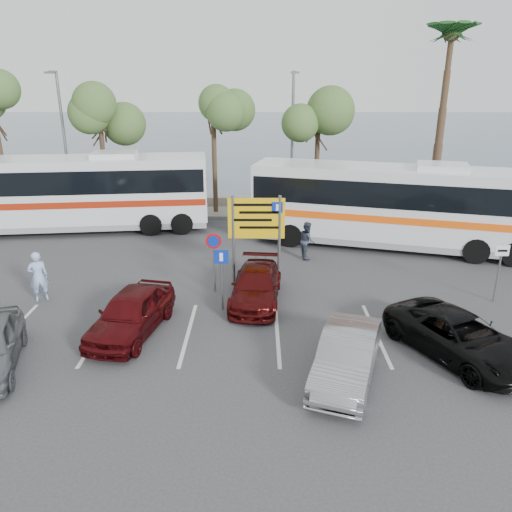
{
  "coord_description": "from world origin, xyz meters",
  "views": [
    {
      "loc": [
        1.08,
        -15.36,
        7.86
      ],
      "look_at": [
        0.99,
        3.0,
        1.23
      ],
      "focal_mm": 35.0,
      "sensor_mm": 36.0,
      "label": 1
    }
  ],
  "objects_px": {
    "coach_bus_right": "(393,209)",
    "pedestrian_near": "(38,276)",
    "street_lamp_right": "(292,137)",
    "coach_bus_left": "(79,195)",
    "street_lamp_left": "(64,137)",
    "direction_sign": "(256,225)",
    "suv_black": "(459,336)",
    "pedestrian_far": "(307,240)",
    "car_red": "(131,313)",
    "car_silver_b": "(347,356)",
    "car_maroon": "(256,286)"
  },
  "relations": [
    {
      "from": "street_lamp_right",
      "to": "car_red",
      "type": "relative_size",
      "value": 1.9
    },
    {
      "from": "car_maroon",
      "to": "pedestrian_near",
      "type": "distance_m",
      "value": 8.0
    },
    {
      "from": "coach_bus_right",
      "to": "pedestrian_far",
      "type": "bearing_deg",
      "value": -158.55
    },
    {
      "from": "coach_bus_right",
      "to": "car_maroon",
      "type": "distance_m",
      "value": 9.14
    },
    {
      "from": "coach_bus_right",
      "to": "pedestrian_near",
      "type": "xyz_separation_m",
      "value": [
        -14.49,
        -6.26,
        -0.97
      ]
    },
    {
      "from": "car_red",
      "to": "suv_black",
      "type": "distance_m",
      "value": 10.1
    },
    {
      "from": "coach_bus_left",
      "to": "car_maroon",
      "type": "height_order",
      "value": "coach_bus_left"
    },
    {
      "from": "street_lamp_left",
      "to": "direction_sign",
      "type": "xyz_separation_m",
      "value": [
        11.0,
        -10.32,
        -2.17
      ]
    },
    {
      "from": "street_lamp_left",
      "to": "pedestrian_near",
      "type": "bearing_deg",
      "value": -75.93
    },
    {
      "from": "street_lamp_left",
      "to": "car_red",
      "type": "xyz_separation_m",
      "value": [
        7.0,
        -14.47,
        -3.88
      ]
    },
    {
      "from": "suv_black",
      "to": "car_silver_b",
      "type": "xyz_separation_m",
      "value": [
        -3.5,
        -1.16,
        0.03
      ]
    },
    {
      "from": "pedestrian_far",
      "to": "pedestrian_near",
      "type": "bearing_deg",
      "value": 108.28
    },
    {
      "from": "street_lamp_right",
      "to": "direction_sign",
      "type": "relative_size",
      "value": 2.23
    },
    {
      "from": "car_red",
      "to": "suv_black",
      "type": "relative_size",
      "value": 0.9
    },
    {
      "from": "car_maroon",
      "to": "coach_bus_left",
      "type": "bearing_deg",
      "value": 141.53
    },
    {
      "from": "coach_bus_right",
      "to": "car_red",
      "type": "relative_size",
      "value": 3.22
    },
    {
      "from": "suv_black",
      "to": "coach_bus_left",
      "type": "bearing_deg",
      "value": 112.19
    },
    {
      "from": "direction_sign",
      "to": "coach_bus_right",
      "type": "distance_m",
      "value": 7.97
    },
    {
      "from": "coach_bus_right",
      "to": "car_red",
      "type": "bearing_deg",
      "value": -140.2
    },
    {
      "from": "pedestrian_near",
      "to": "pedestrian_far",
      "type": "distance_m",
      "value": 11.28
    },
    {
      "from": "pedestrian_near",
      "to": "car_maroon",
      "type": "bearing_deg",
      "value": 152.02
    },
    {
      "from": "street_lamp_left",
      "to": "suv_black",
      "type": "relative_size",
      "value": 1.71
    },
    {
      "from": "car_red",
      "to": "pedestrian_near",
      "type": "xyz_separation_m",
      "value": [
        -3.99,
        2.48,
        0.23
      ]
    },
    {
      "from": "street_lamp_right",
      "to": "street_lamp_left",
      "type": "bearing_deg",
      "value": 180.0
    },
    {
      "from": "direction_sign",
      "to": "suv_black",
      "type": "height_order",
      "value": "direction_sign"
    },
    {
      "from": "direction_sign",
      "to": "pedestrian_near",
      "type": "height_order",
      "value": "direction_sign"
    },
    {
      "from": "car_silver_b",
      "to": "direction_sign",
      "type": "bearing_deg",
      "value": 129.04
    },
    {
      "from": "street_lamp_left",
      "to": "coach_bus_left",
      "type": "height_order",
      "value": "street_lamp_left"
    },
    {
      "from": "street_lamp_left",
      "to": "car_silver_b",
      "type": "relative_size",
      "value": 1.94
    },
    {
      "from": "street_lamp_right",
      "to": "direction_sign",
      "type": "bearing_deg",
      "value": -100.94
    },
    {
      "from": "coach_bus_right",
      "to": "car_silver_b",
      "type": "bearing_deg",
      "value": -109.5
    },
    {
      "from": "coach_bus_left",
      "to": "car_silver_b",
      "type": "relative_size",
      "value": 3.31
    },
    {
      "from": "direction_sign",
      "to": "coach_bus_left",
      "type": "distance_m",
      "value": 11.92
    },
    {
      "from": "street_lamp_right",
      "to": "coach_bus_left",
      "type": "xyz_separation_m",
      "value": [
        -11.41,
        -3.02,
        -2.66
      ]
    },
    {
      "from": "suv_black",
      "to": "car_red",
      "type": "bearing_deg",
      "value": 144.1
    },
    {
      "from": "coach_bus_left",
      "to": "pedestrian_far",
      "type": "distance_m",
      "value": 12.54
    },
    {
      "from": "street_lamp_right",
      "to": "car_maroon",
      "type": "height_order",
      "value": "street_lamp_right"
    },
    {
      "from": "coach_bus_right",
      "to": "pedestrian_near",
      "type": "distance_m",
      "value": 15.82
    },
    {
      "from": "street_lamp_left",
      "to": "pedestrian_far",
      "type": "bearing_deg",
      "value": -29.02
    },
    {
      "from": "street_lamp_right",
      "to": "coach_bus_left",
      "type": "relative_size",
      "value": 0.59
    },
    {
      "from": "direction_sign",
      "to": "street_lamp_right",
      "type": "bearing_deg",
      "value": 79.06
    },
    {
      "from": "street_lamp_left",
      "to": "street_lamp_right",
      "type": "xyz_separation_m",
      "value": [
        13.0,
        0.0,
        0.0
      ]
    },
    {
      "from": "street_lamp_right",
      "to": "car_silver_b",
      "type": "bearing_deg",
      "value": -88.32
    },
    {
      "from": "coach_bus_left",
      "to": "street_lamp_left",
      "type": "bearing_deg",
      "value": 117.8
    },
    {
      "from": "street_lamp_left",
      "to": "pedestrian_far",
      "type": "height_order",
      "value": "street_lamp_left"
    },
    {
      "from": "street_lamp_right",
      "to": "pedestrian_near",
      "type": "bearing_deg",
      "value": -129.82
    },
    {
      "from": "pedestrian_near",
      "to": "coach_bus_left",
      "type": "bearing_deg",
      "value": -108.81
    },
    {
      "from": "suv_black",
      "to": "pedestrian_far",
      "type": "bearing_deg",
      "value": 85.59
    },
    {
      "from": "street_lamp_left",
      "to": "direction_sign",
      "type": "distance_m",
      "value": 15.24
    },
    {
      "from": "coach_bus_right",
      "to": "suv_black",
      "type": "distance_m",
      "value": 10.23
    }
  ]
}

